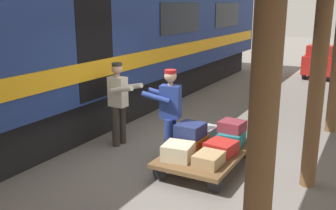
% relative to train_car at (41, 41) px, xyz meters
% --- Properties ---
extents(ground_plane, '(60.00, 60.00, 0.00)m').
position_rel_train_car_xyz_m(ground_plane, '(-3.62, 0.00, -2.06)').
color(ground_plane, slate).
extents(train_car, '(3.03, 21.48, 4.00)m').
position_rel_train_car_xyz_m(train_car, '(0.00, 0.00, 0.00)').
color(train_car, navy).
rests_on(train_car, ground_plane).
extents(luggage_cart, '(1.22, 1.98, 0.32)m').
position_rel_train_car_xyz_m(luggage_cart, '(-3.99, 0.17, -1.79)').
color(luggage_cart, brown).
rests_on(luggage_cart, ground_plane).
extents(suitcase_teal_softside, '(0.44, 0.58, 0.24)m').
position_rel_train_car_xyz_m(suitcase_teal_softside, '(-4.26, -0.38, -1.62)').
color(suitcase_teal_softside, '#1E666B').
rests_on(suitcase_teal_softside, luggage_cart).
extents(suitcase_orange_carryall, '(0.45, 0.61, 0.22)m').
position_rel_train_car_xyz_m(suitcase_orange_carryall, '(-3.71, 0.17, -1.63)').
color(suitcase_orange_carryall, '#CC6B23').
rests_on(suitcase_orange_carryall, luggage_cart).
extents(suitcase_cream_canvas, '(0.53, 0.53, 0.26)m').
position_rel_train_car_xyz_m(suitcase_cream_canvas, '(-3.71, 0.72, -1.61)').
color(suitcase_cream_canvas, beige).
rests_on(suitcase_cream_canvas, luggage_cart).
extents(suitcase_red_plastic, '(0.53, 0.53, 0.22)m').
position_rel_train_car_xyz_m(suitcase_red_plastic, '(-4.26, 0.17, -1.63)').
color(suitcase_red_plastic, '#AD231E').
rests_on(suitcase_red_plastic, luggage_cart).
extents(suitcase_gray_aluminum, '(0.47, 0.50, 0.25)m').
position_rel_train_car_xyz_m(suitcase_gray_aluminum, '(-3.71, -0.38, -1.61)').
color(suitcase_gray_aluminum, '#9EA0A5').
rests_on(suitcase_gray_aluminum, luggage_cart).
extents(suitcase_tan_vintage, '(0.40, 0.50, 0.20)m').
position_rel_train_car_xyz_m(suitcase_tan_vintage, '(-4.26, 0.72, -1.64)').
color(suitcase_tan_vintage, tan).
rests_on(suitcase_tan_vintage, luggage_cart).
extents(suitcase_navy_fabric, '(0.46, 0.49, 0.24)m').
position_rel_train_car_xyz_m(suitcase_navy_fabric, '(-3.69, 0.19, -1.40)').
color(suitcase_navy_fabric, navy).
rests_on(suitcase_navy_fabric, suitcase_orange_carryall).
extents(suitcase_burgundy_valise, '(0.46, 0.44, 0.20)m').
position_rel_train_car_xyz_m(suitcase_burgundy_valise, '(-4.25, -0.41, -1.41)').
color(suitcase_burgundy_valise, maroon).
rests_on(suitcase_burgundy_valise, suitcase_teal_softside).
extents(porter_in_overalls, '(0.71, 0.51, 1.70)m').
position_rel_train_car_xyz_m(porter_in_overalls, '(-3.24, 0.15, -1.14)').
color(porter_in_overalls, navy).
rests_on(porter_in_overalls, ground_plane).
extents(porter_by_door, '(0.68, 0.45, 1.70)m').
position_rel_train_car_xyz_m(porter_by_door, '(-1.97, -0.07, -1.14)').
color(porter_by_door, '#332D28').
rests_on(porter_by_door, ground_plane).
extents(baggage_tug, '(1.13, 1.72, 1.30)m').
position_rel_train_car_xyz_m(baggage_tug, '(-4.50, -9.93, -1.43)').
color(baggage_tug, '#B21E19').
rests_on(baggage_tug, ground_plane).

